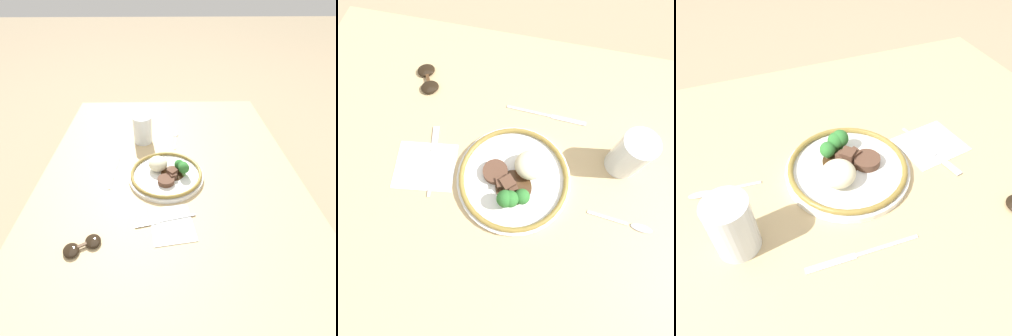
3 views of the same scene
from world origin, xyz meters
The scene contains 9 objects.
ground_plane centered at (0.00, 0.00, 0.00)m, with size 8.00×8.00×0.00m, color #998466.
dining_table centered at (0.00, 0.00, 0.02)m, with size 1.30×0.94×0.05m.
napkin centered at (-0.23, 0.00, 0.05)m, with size 0.16×0.15×0.00m.
plate centered at (-0.01, 0.01, 0.06)m, with size 0.27×0.27×0.07m.
juice_glass centered at (0.24, 0.11, 0.10)m, with size 0.08×0.08×0.12m.
fork centered at (-0.22, 0.04, 0.05)m, with size 0.05×0.19×0.00m.
knife centered at (0.04, 0.21, 0.05)m, with size 0.21×0.02×0.00m.
spoon centered at (0.27, -0.04, 0.05)m, with size 0.15×0.03×0.01m.
sunglasses centered at (-0.31, 0.25, 0.05)m, with size 0.09×0.11×0.02m.
Camera 1 is at (-0.75, 0.02, 0.66)m, focal length 28.00 mm.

